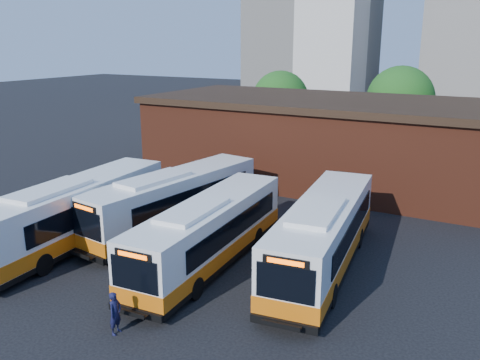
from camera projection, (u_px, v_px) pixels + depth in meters
The scene contains 9 objects.
ground at pixel (185, 280), 23.42m from camera, with size 220.00×220.00×0.00m, color black.
bus_west at pixel (74, 216), 27.15m from camera, with size 3.63×13.39×3.61m.
bus_midwest at pixel (174, 203), 29.45m from camera, with size 4.26×12.95×3.48m.
bus_mideast at pixel (209, 235), 24.71m from camera, with size 3.31×12.48×3.36m.
bus_east at pixel (323, 238), 24.22m from camera, with size 4.20×13.12×3.52m.
transit_worker at pixel (115, 313), 18.98m from camera, with size 0.61×0.40×1.68m, color #121335.
depot_building at pixel (332, 139), 39.40m from camera, with size 28.60×12.60×6.40m.
tree_west at pixel (280, 99), 53.83m from camera, with size 6.00×6.00×7.65m.
tree_mid at pixel (400, 100), 49.78m from camera, with size 6.56×6.56×8.36m.
Camera 1 is at (12.57, -17.43, 10.69)m, focal length 38.00 mm.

